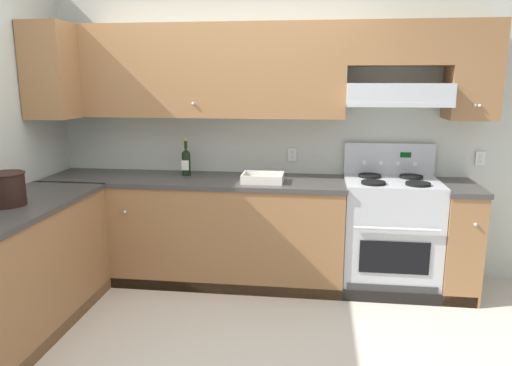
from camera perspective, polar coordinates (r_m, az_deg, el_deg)
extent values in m
plane|color=beige|center=(3.27, -7.85, -19.92)|extent=(7.04, 7.04, 0.00)
cube|color=beige|center=(4.32, 3.21, 6.10)|extent=(4.68, 0.12, 2.55)
cube|color=olive|center=(4.17, -6.94, 13.03)|extent=(2.46, 0.34, 0.76)
cube|color=olive|center=(4.22, 24.40, 12.04)|extent=(0.37, 0.34, 0.76)
cube|color=olive|center=(4.10, 16.58, 15.58)|extent=(0.80, 0.34, 0.34)
cube|color=#B7BABC|center=(4.06, 16.33, 10.12)|extent=(0.80, 0.46, 0.17)
cube|color=#B7BABC|center=(3.84, 16.76, 8.88)|extent=(0.80, 0.03, 0.04)
sphere|color=silver|center=(4.00, -7.49, 9.33)|extent=(0.02, 0.02, 0.02)
sphere|color=silver|center=(4.06, 25.04, 8.34)|extent=(0.02, 0.02, 0.02)
sphere|color=silver|center=(4.05, 24.57, 8.37)|extent=(0.02, 0.02, 0.02)
cube|color=silver|center=(4.27, 4.33, 3.37)|extent=(0.08, 0.01, 0.12)
cube|color=silver|center=(4.26, 4.33, 3.65)|extent=(0.03, 0.00, 0.03)
cube|color=silver|center=(4.27, 4.32, 3.07)|extent=(0.03, 0.00, 0.03)
cube|color=silver|center=(4.48, 25.08, 2.66)|extent=(0.08, 0.01, 0.12)
cube|color=silver|center=(4.47, 25.13, 2.93)|extent=(0.03, 0.00, 0.03)
cube|color=silver|center=(4.48, 25.08, 2.38)|extent=(0.03, 0.00, 0.03)
cube|color=olive|center=(4.42, -22.26, 12.18)|extent=(0.34, 0.64, 0.76)
cube|color=olive|center=(4.25, -7.14, -5.67)|extent=(2.53, 0.61, 0.87)
cube|color=#3D3A38|center=(4.13, -7.31, 0.34)|extent=(2.55, 0.63, 0.04)
cube|color=olive|center=(4.28, 22.56, -6.42)|extent=(0.28, 0.61, 0.87)
cube|color=#3D3A38|center=(4.16, 23.07, -0.47)|extent=(0.30, 0.63, 0.04)
cube|color=black|center=(4.04, -0.58, -12.48)|extent=(3.54, 0.06, 0.09)
sphere|color=silver|center=(4.05, -15.31, -3.32)|extent=(0.03, 0.03, 0.03)
sphere|color=silver|center=(3.93, 24.62, -4.49)|extent=(0.03, 0.03, 0.03)
cube|color=olive|center=(3.58, -28.07, -10.58)|extent=(0.61, 1.89, 0.87)
cube|color=black|center=(3.60, -23.67, -16.90)|extent=(0.06, 1.85, 0.09)
cube|color=#B7BABC|center=(4.17, 15.55, -6.13)|extent=(0.76, 0.58, 0.91)
cube|color=black|center=(3.92, 16.09, -8.52)|extent=(0.53, 0.01, 0.26)
cylinder|color=silver|center=(3.82, 16.35, -5.27)|extent=(0.65, 0.02, 0.02)
cube|color=#333333|center=(4.03, 15.84, -12.31)|extent=(0.70, 0.01, 0.11)
cube|color=#B7BABC|center=(4.05, 15.93, 0.12)|extent=(0.76, 0.58, 0.02)
cube|color=#B7BABC|center=(4.29, 15.51, 2.66)|extent=(0.76, 0.04, 0.29)
cube|color=#053F0C|center=(4.29, 17.34, 3.21)|extent=(0.09, 0.01, 0.04)
cylinder|color=black|center=(3.89, 13.76, 0.03)|extent=(0.19, 0.19, 0.02)
cylinder|color=black|center=(3.89, 13.76, -0.05)|extent=(0.07, 0.07, 0.01)
cylinder|color=black|center=(3.94, 18.68, -0.10)|extent=(0.19, 0.19, 0.02)
cylinder|color=black|center=(3.94, 18.67, -0.19)|extent=(0.07, 0.07, 0.01)
cylinder|color=black|center=(4.16, 13.35, 0.84)|extent=(0.19, 0.19, 0.02)
cylinder|color=black|center=(4.16, 13.34, 0.76)|extent=(0.07, 0.07, 0.01)
cylinder|color=black|center=(4.21, 17.95, 0.71)|extent=(0.19, 0.19, 0.02)
cylinder|color=black|center=(4.21, 17.95, 0.63)|extent=(0.07, 0.07, 0.01)
cylinder|color=white|center=(4.25, 12.73, 2.37)|extent=(0.04, 0.02, 0.04)
cylinder|color=white|center=(4.27, 14.61, 2.31)|extent=(0.04, 0.02, 0.04)
cylinder|color=white|center=(4.29, 16.48, 2.25)|extent=(0.04, 0.02, 0.04)
cylinder|color=white|center=(4.31, 18.32, 2.19)|extent=(0.04, 0.02, 0.04)
cylinder|color=black|center=(4.24, -8.28, 2.23)|extent=(0.08, 0.08, 0.20)
cone|color=black|center=(4.22, -8.33, 3.79)|extent=(0.08, 0.08, 0.04)
cylinder|color=black|center=(4.21, -8.35, 4.65)|extent=(0.03, 0.03, 0.09)
cylinder|color=gold|center=(4.21, -8.37, 5.14)|extent=(0.03, 0.03, 0.02)
cube|color=silver|center=(4.20, -8.42, 2.09)|extent=(0.07, 0.00, 0.09)
cube|color=beige|center=(3.93, 0.81, 0.23)|extent=(0.27, 0.20, 0.02)
cube|color=beige|center=(3.81, 0.61, 0.27)|extent=(0.33, 0.01, 0.07)
cube|color=beige|center=(4.04, 1.00, 0.96)|extent=(0.33, 0.01, 0.07)
cube|color=beige|center=(3.95, -1.49, 0.69)|extent=(0.01, 0.22, 0.07)
cube|color=beige|center=(3.91, 3.14, 0.57)|extent=(0.01, 0.22, 0.07)
cylinder|color=black|center=(3.59, -27.54, -0.67)|extent=(0.24, 0.24, 0.22)
torus|color=black|center=(3.57, -27.71, 1.00)|extent=(0.25, 0.25, 0.01)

